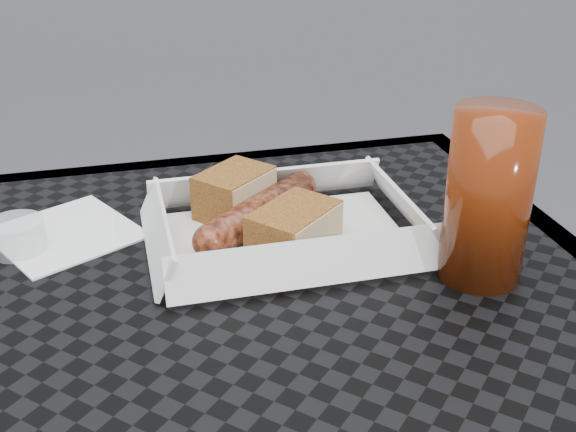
{
  "coord_description": "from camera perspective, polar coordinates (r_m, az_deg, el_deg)",
  "views": [
    {
      "loc": [
        -0.01,
        -0.41,
        1.07
      ],
      "look_at": [
        0.13,
        0.16,
        0.78
      ],
      "focal_mm": 45.0,
      "sensor_mm": 36.0,
      "label": 1
    }
  ],
  "objects": [
    {
      "name": "food_tray",
      "position": [
        0.68,
        -0.21,
        -1.75
      ],
      "size": [
        0.22,
        0.15,
        0.0
      ],
      "primitive_type": "cube",
      "color": "white",
      "rests_on": "patio_table"
    },
    {
      "name": "bratwurst",
      "position": [
        0.69,
        -2.32,
        0.28
      ],
      "size": [
        0.14,
        0.12,
        0.03
      ],
      "rotation": [
        0.0,
        0.0,
        0.71
      ],
      "color": "brown",
      "rests_on": "food_tray"
    },
    {
      "name": "bread_near",
      "position": [
        0.71,
        -4.26,
        1.84
      ],
      "size": [
        0.09,
        0.09,
        0.05
      ],
      "primitive_type": "cube",
      "rotation": [
        0.0,
        0.0,
        0.71
      ],
      "color": "#925824",
      "rests_on": "food_tray"
    },
    {
      "name": "bread_far",
      "position": [
        0.64,
        0.48,
        -1.04
      ],
      "size": [
        0.1,
        0.09,
        0.04
      ],
      "primitive_type": "cube",
      "rotation": [
        0.0,
        0.0,
        0.71
      ],
      "color": "#925824",
      "rests_on": "food_tray"
    },
    {
      "name": "veg_garnish",
      "position": [
        0.66,
        6.92,
        -2.66
      ],
      "size": [
        0.03,
        0.03,
        0.0
      ],
      "color": "#D84709",
      "rests_on": "food_tray"
    },
    {
      "name": "napkin",
      "position": [
        0.72,
        -17.19,
        -1.34
      ],
      "size": [
        0.16,
        0.16,
        0.0
      ],
      "primitive_type": "cube",
      "rotation": [
        0.0,
        0.0,
        0.48
      ],
      "color": "white",
      "rests_on": "patio_table"
    },
    {
      "name": "condiment_cup_empty",
      "position": [
        0.7,
        -20.6,
        -1.49
      ],
      "size": [
        0.05,
        0.05,
        0.03
      ],
      "primitive_type": "cylinder",
      "color": "silver",
      "rests_on": "patio_table"
    },
    {
      "name": "drink_glass",
      "position": [
        0.61,
        15.54,
        1.47
      ],
      "size": [
        0.07,
        0.07,
        0.15
      ],
      "primitive_type": "cylinder",
      "color": "#5B1D07",
      "rests_on": "patio_table"
    }
  ]
}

